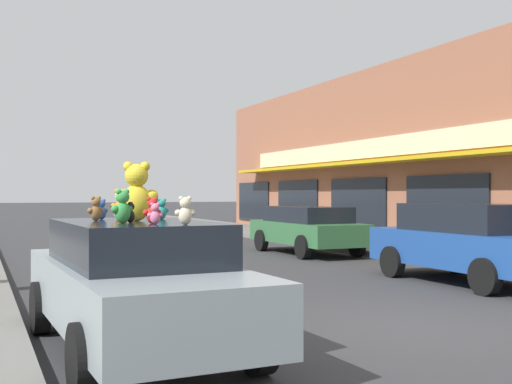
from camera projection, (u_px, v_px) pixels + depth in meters
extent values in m
plane|color=#333335|center=(413.00, 328.00, 8.59)|extent=(260.00, 260.00, 0.00)
cube|color=gold|center=(433.00, 157.00, 19.74)|extent=(1.01, 29.43, 0.12)
cube|color=beige|center=(445.00, 140.00, 19.93)|extent=(0.08, 28.03, 0.70)
cube|color=black|center=(445.00, 207.00, 19.92)|extent=(0.06, 3.80, 2.00)
cube|color=black|center=(357.00, 204.00, 24.51)|extent=(0.06, 3.80, 2.00)
cube|color=black|center=(297.00, 203.00, 29.10)|extent=(0.06, 3.80, 2.00)
cube|color=black|center=(253.00, 201.00, 33.68)|extent=(0.06, 3.80, 2.00)
cube|color=#8C999E|center=(135.00, 292.00, 7.31)|extent=(1.91, 4.71, 0.68)
cube|color=black|center=(135.00, 242.00, 7.31)|extent=(1.63, 2.61, 0.47)
cylinder|color=black|center=(40.00, 308.00, 8.24)|extent=(0.22, 0.68, 0.67)
cylinder|color=black|center=(168.00, 298.00, 8.98)|extent=(0.22, 0.68, 0.67)
cylinder|color=black|center=(82.00, 360.00, 5.63)|extent=(0.22, 0.68, 0.67)
cylinder|color=black|center=(258.00, 341.00, 6.38)|extent=(0.22, 0.68, 0.67)
ellipsoid|color=yellow|center=(137.00, 203.00, 7.40)|extent=(0.39, 0.36, 0.42)
sphere|color=yellow|center=(137.00, 176.00, 7.40)|extent=(0.34, 0.34, 0.27)
sphere|color=yellow|center=(145.00, 166.00, 7.41)|extent=(0.14, 0.14, 0.11)
sphere|color=yellow|center=(128.00, 166.00, 7.39)|extent=(0.14, 0.14, 0.11)
sphere|color=#FFFF4D|center=(137.00, 177.00, 7.51)|extent=(0.13, 0.13, 0.10)
sphere|color=yellow|center=(152.00, 196.00, 7.44)|extent=(0.19, 0.19, 0.16)
sphere|color=yellow|center=(122.00, 196.00, 7.40)|extent=(0.19, 0.19, 0.16)
ellipsoid|color=pink|center=(155.00, 217.00, 6.64)|extent=(0.12, 0.11, 0.14)
sphere|color=pink|center=(155.00, 208.00, 6.64)|extent=(0.10, 0.10, 0.09)
sphere|color=pink|center=(158.00, 204.00, 6.65)|extent=(0.04, 0.04, 0.04)
sphere|color=pink|center=(152.00, 204.00, 6.64)|extent=(0.04, 0.04, 0.04)
sphere|color=#FFA3DA|center=(155.00, 208.00, 6.68)|extent=(0.04, 0.04, 0.03)
sphere|color=pink|center=(160.00, 215.00, 6.66)|extent=(0.06, 0.06, 0.05)
sphere|color=pink|center=(150.00, 215.00, 6.64)|extent=(0.06, 0.06, 0.05)
ellipsoid|color=teal|center=(162.00, 213.00, 7.96)|extent=(0.13, 0.11, 0.16)
sphere|color=teal|center=(162.00, 203.00, 7.96)|extent=(0.10, 0.10, 0.10)
sphere|color=teal|center=(164.00, 200.00, 7.97)|extent=(0.04, 0.04, 0.04)
sphere|color=teal|center=(159.00, 200.00, 7.94)|extent=(0.04, 0.04, 0.04)
sphere|color=#47CDC6|center=(161.00, 204.00, 8.00)|extent=(0.04, 0.04, 0.04)
sphere|color=teal|center=(166.00, 210.00, 7.99)|extent=(0.06, 0.06, 0.06)
sphere|color=teal|center=(156.00, 210.00, 7.94)|extent=(0.06, 0.06, 0.06)
ellipsoid|color=green|center=(123.00, 213.00, 6.83)|extent=(0.22, 0.21, 0.23)
sphere|color=green|center=(123.00, 197.00, 6.83)|extent=(0.19, 0.19, 0.14)
sphere|color=green|center=(127.00, 192.00, 6.87)|extent=(0.08, 0.08, 0.06)
sphere|color=green|center=(119.00, 192.00, 6.79)|extent=(0.08, 0.08, 0.06)
sphere|color=#5ADA6D|center=(119.00, 198.00, 6.87)|extent=(0.07, 0.07, 0.05)
sphere|color=green|center=(129.00, 209.00, 6.90)|extent=(0.11, 0.11, 0.08)
sphere|color=green|center=(115.00, 209.00, 6.77)|extent=(0.11, 0.11, 0.08)
ellipsoid|color=red|center=(152.00, 215.00, 6.77)|extent=(0.15, 0.14, 0.18)
sphere|color=red|center=(152.00, 203.00, 6.77)|extent=(0.13, 0.13, 0.11)
sphere|color=red|center=(156.00, 199.00, 6.79)|extent=(0.05, 0.05, 0.05)
sphere|color=red|center=(149.00, 199.00, 6.75)|extent=(0.05, 0.05, 0.05)
sphere|color=#FF4741|center=(151.00, 204.00, 6.81)|extent=(0.05, 0.05, 0.04)
sphere|color=red|center=(158.00, 212.00, 6.82)|extent=(0.07, 0.07, 0.06)
sphere|color=red|center=(146.00, 212.00, 6.74)|extent=(0.07, 0.07, 0.06)
ellipsoid|color=beige|center=(185.00, 216.00, 6.52)|extent=(0.15, 0.14, 0.18)
sphere|color=beige|center=(185.00, 203.00, 6.52)|extent=(0.13, 0.13, 0.11)
sphere|color=beige|center=(189.00, 198.00, 6.53)|extent=(0.05, 0.05, 0.05)
sphere|color=beige|center=(181.00, 198.00, 6.51)|extent=(0.05, 0.05, 0.05)
sphere|color=white|center=(184.00, 203.00, 6.56)|extent=(0.05, 0.05, 0.04)
sphere|color=beige|center=(192.00, 213.00, 6.54)|extent=(0.08, 0.08, 0.07)
sphere|color=beige|center=(178.00, 213.00, 6.51)|extent=(0.08, 0.08, 0.07)
ellipsoid|color=black|center=(130.00, 216.00, 6.93)|extent=(0.13, 0.14, 0.14)
sphere|color=black|center=(130.00, 207.00, 6.93)|extent=(0.12, 0.12, 0.09)
sphere|color=black|center=(131.00, 203.00, 6.96)|extent=(0.05, 0.05, 0.04)
sphere|color=black|center=(130.00, 204.00, 6.90)|extent=(0.05, 0.05, 0.04)
sphere|color=#3A3A3D|center=(127.00, 207.00, 6.93)|extent=(0.05, 0.05, 0.03)
sphere|color=black|center=(131.00, 214.00, 6.99)|extent=(0.07, 0.07, 0.05)
sphere|color=black|center=(128.00, 214.00, 6.87)|extent=(0.07, 0.07, 0.05)
ellipsoid|color=blue|center=(101.00, 213.00, 7.83)|extent=(0.15, 0.14, 0.16)
sphere|color=blue|center=(101.00, 204.00, 7.83)|extent=(0.13, 0.13, 0.10)
sphere|color=blue|center=(104.00, 200.00, 7.86)|extent=(0.06, 0.06, 0.04)
sphere|color=blue|center=(99.00, 200.00, 7.80)|extent=(0.06, 0.06, 0.04)
sphere|color=#548DFF|center=(99.00, 204.00, 7.86)|extent=(0.05, 0.05, 0.04)
sphere|color=blue|center=(105.00, 211.00, 7.88)|extent=(0.08, 0.08, 0.06)
sphere|color=blue|center=(97.00, 211.00, 7.79)|extent=(0.08, 0.08, 0.06)
ellipsoid|color=olive|center=(96.00, 213.00, 7.42)|extent=(0.17, 0.16, 0.18)
sphere|color=olive|center=(96.00, 202.00, 7.43)|extent=(0.15, 0.15, 0.11)
sphere|color=olive|center=(99.00, 198.00, 7.46)|extent=(0.06, 0.06, 0.05)
sphere|color=olive|center=(93.00, 198.00, 7.39)|extent=(0.06, 0.06, 0.05)
sphere|color=tan|center=(93.00, 202.00, 7.46)|extent=(0.06, 0.06, 0.04)
sphere|color=olive|center=(101.00, 210.00, 7.49)|extent=(0.09, 0.09, 0.07)
sphere|color=olive|center=(90.00, 211.00, 7.38)|extent=(0.09, 0.09, 0.07)
ellipsoid|color=orange|center=(121.00, 210.00, 7.93)|extent=(0.23, 0.22, 0.23)
sphere|color=orange|center=(121.00, 196.00, 7.93)|extent=(0.20, 0.20, 0.15)
sphere|color=orange|center=(125.00, 191.00, 7.92)|extent=(0.08, 0.08, 0.06)
sphere|color=orange|center=(117.00, 191.00, 7.93)|extent=(0.08, 0.08, 0.06)
sphere|color=#FFBA41|center=(122.00, 196.00, 7.99)|extent=(0.08, 0.08, 0.06)
sphere|color=orange|center=(129.00, 206.00, 7.93)|extent=(0.12, 0.12, 0.09)
sphere|color=orange|center=(114.00, 206.00, 7.94)|extent=(0.12, 0.12, 0.09)
cube|color=#1E4793|center=(469.00, 249.00, 12.93)|extent=(1.77, 4.43, 0.71)
cube|color=black|center=(469.00, 218.00, 12.93)|extent=(1.56, 2.69, 0.56)
cylinder|color=black|center=(392.00, 262.00, 13.84)|extent=(0.20, 0.67, 0.67)
cylinder|color=black|center=(456.00, 258.00, 14.54)|extent=(0.20, 0.67, 0.67)
cylinder|color=black|center=(485.00, 277.00, 11.32)|extent=(0.20, 0.67, 0.67)
cube|color=#336B3D|center=(307.00, 232.00, 19.26)|extent=(1.78, 4.53, 0.62)
cube|color=black|center=(307.00, 214.00, 19.26)|extent=(1.56, 3.01, 0.46)
cylinder|color=black|center=(261.00, 240.00, 20.19)|extent=(0.20, 0.67, 0.67)
cylinder|color=black|center=(310.00, 239.00, 20.89)|extent=(0.20, 0.67, 0.67)
cylinder|color=black|center=(303.00, 247.00, 17.62)|extent=(0.20, 0.67, 0.67)
cylinder|color=black|center=(357.00, 245.00, 18.32)|extent=(0.20, 0.67, 0.67)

